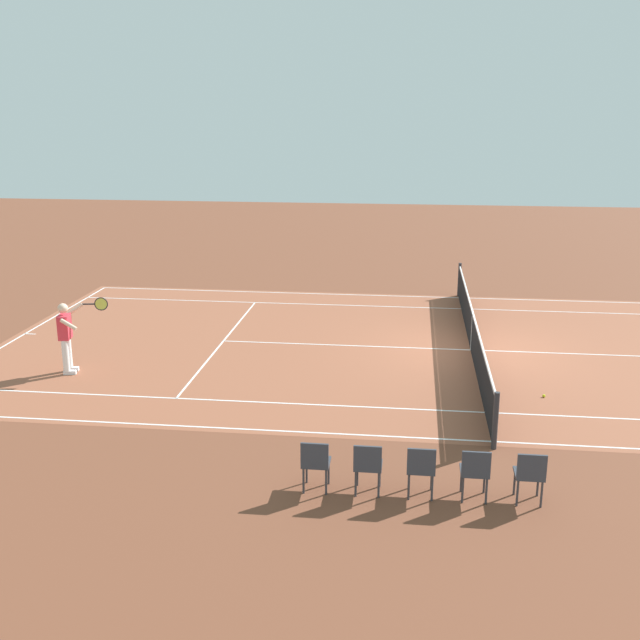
{
  "coord_description": "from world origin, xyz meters",
  "views": [
    {
      "loc": [
        1.59,
        18.6,
        5.91
      ],
      "look_at": [
        3.74,
        0.85,
        0.9
      ],
      "focal_mm": 42.69,
      "sensor_mm": 36.0,
      "label": 1
    }
  ],
  "objects_px": {
    "tennis_ball": "(544,396)",
    "spectator_chair_0": "(530,473)",
    "tennis_player_near": "(67,334)",
    "spectator_chair_3": "(368,464)",
    "spectator_chair_4": "(316,461)",
    "spectator_chair_1": "(475,470)",
    "spectator_chair_2": "(421,467)",
    "tennis_net": "(472,331)"
  },
  "relations": [
    {
      "from": "spectator_chair_1",
      "to": "spectator_chair_4",
      "type": "relative_size",
      "value": 1.0
    },
    {
      "from": "spectator_chair_0",
      "to": "spectator_chair_3",
      "type": "height_order",
      "value": "same"
    },
    {
      "from": "tennis_player_near",
      "to": "spectator_chair_0",
      "type": "bearing_deg",
      "value": 153.03
    },
    {
      "from": "spectator_chair_1",
      "to": "tennis_player_near",
      "type": "bearing_deg",
      "value": -29.1
    },
    {
      "from": "spectator_chair_0",
      "to": "spectator_chair_2",
      "type": "relative_size",
      "value": 1.0
    },
    {
      "from": "tennis_player_near",
      "to": "spectator_chair_0",
      "type": "height_order",
      "value": "tennis_player_near"
    },
    {
      "from": "tennis_ball",
      "to": "spectator_chair_1",
      "type": "height_order",
      "value": "spectator_chair_1"
    },
    {
      "from": "spectator_chair_2",
      "to": "tennis_net",
      "type": "bearing_deg",
      "value": -99.72
    },
    {
      "from": "tennis_player_near",
      "to": "spectator_chair_3",
      "type": "relative_size",
      "value": 1.93
    },
    {
      "from": "spectator_chair_0",
      "to": "spectator_chair_4",
      "type": "xyz_separation_m",
      "value": [
        3.31,
        0.0,
        0.0
      ]
    },
    {
      "from": "tennis_ball",
      "to": "tennis_player_near",
      "type": "bearing_deg",
      "value": -1.59
    },
    {
      "from": "tennis_player_near",
      "to": "tennis_ball",
      "type": "bearing_deg",
      "value": 178.41
    },
    {
      "from": "spectator_chair_0",
      "to": "spectator_chair_3",
      "type": "relative_size",
      "value": 1.0
    },
    {
      "from": "tennis_ball",
      "to": "spectator_chair_3",
      "type": "relative_size",
      "value": 0.08
    },
    {
      "from": "spectator_chair_2",
      "to": "spectator_chair_4",
      "type": "relative_size",
      "value": 1.0
    },
    {
      "from": "tennis_net",
      "to": "spectator_chair_1",
      "type": "height_order",
      "value": "tennis_net"
    },
    {
      "from": "spectator_chair_1",
      "to": "spectator_chair_2",
      "type": "height_order",
      "value": "same"
    },
    {
      "from": "tennis_net",
      "to": "tennis_ball",
      "type": "distance_m",
      "value": 3.41
    },
    {
      "from": "tennis_net",
      "to": "spectator_chair_4",
      "type": "xyz_separation_m",
      "value": [
        2.98,
        7.73,
        0.03
      ]
    },
    {
      "from": "tennis_net",
      "to": "spectator_chair_4",
      "type": "bearing_deg",
      "value": 68.92
    },
    {
      "from": "spectator_chair_3",
      "to": "spectator_chair_4",
      "type": "relative_size",
      "value": 1.0
    },
    {
      "from": "tennis_player_near",
      "to": "tennis_ball",
      "type": "distance_m",
      "value": 10.67
    },
    {
      "from": "tennis_ball",
      "to": "spectator_chair_3",
      "type": "xyz_separation_m",
      "value": [
        3.46,
        4.62,
        0.49
      ]
    },
    {
      "from": "tennis_player_near",
      "to": "spectator_chair_3",
      "type": "height_order",
      "value": "tennis_player_near"
    },
    {
      "from": "spectator_chair_0",
      "to": "spectator_chair_2",
      "type": "xyz_separation_m",
      "value": [
        1.66,
        0.0,
        0.0
      ]
    },
    {
      "from": "spectator_chair_3",
      "to": "spectator_chair_0",
      "type": "bearing_deg",
      "value": 180.0
    },
    {
      "from": "spectator_chair_1",
      "to": "spectator_chair_4",
      "type": "height_order",
      "value": "same"
    },
    {
      "from": "tennis_net",
      "to": "spectator_chair_2",
      "type": "height_order",
      "value": "tennis_net"
    },
    {
      "from": "tennis_net",
      "to": "spectator_chair_3",
      "type": "distance_m",
      "value": 8.03
    },
    {
      "from": "tennis_net",
      "to": "tennis_player_near",
      "type": "relative_size",
      "value": 6.89
    },
    {
      "from": "spectator_chair_1",
      "to": "spectator_chair_2",
      "type": "relative_size",
      "value": 1.0
    },
    {
      "from": "tennis_player_near",
      "to": "spectator_chair_2",
      "type": "xyz_separation_m",
      "value": [
        -8.0,
        4.91,
        -0.41
      ]
    },
    {
      "from": "spectator_chair_0",
      "to": "spectator_chair_4",
      "type": "bearing_deg",
      "value": 0.0
    },
    {
      "from": "spectator_chair_4",
      "to": "spectator_chair_0",
      "type": "bearing_deg",
      "value": 180.0
    },
    {
      "from": "tennis_ball",
      "to": "spectator_chair_0",
      "type": "distance_m",
      "value": 4.75
    },
    {
      "from": "tennis_ball",
      "to": "spectator_chair_0",
      "type": "height_order",
      "value": "spectator_chair_0"
    },
    {
      "from": "tennis_net",
      "to": "spectator_chair_0",
      "type": "bearing_deg",
      "value": 92.45
    },
    {
      "from": "tennis_player_near",
      "to": "spectator_chair_3",
      "type": "bearing_deg",
      "value": 145.58
    },
    {
      "from": "tennis_ball",
      "to": "spectator_chair_2",
      "type": "bearing_deg",
      "value": 60.37
    },
    {
      "from": "spectator_chair_0",
      "to": "tennis_net",
      "type": "bearing_deg",
      "value": -87.55
    },
    {
      "from": "tennis_net",
      "to": "spectator_chair_4",
      "type": "height_order",
      "value": "tennis_net"
    },
    {
      "from": "tennis_ball",
      "to": "spectator_chair_3",
      "type": "bearing_deg",
      "value": 53.2
    }
  ]
}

